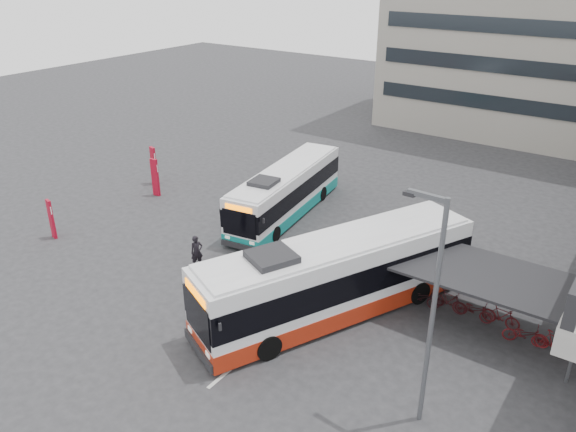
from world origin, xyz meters
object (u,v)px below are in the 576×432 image
Objects in this scene: pedestrian at (197,252)px; lamp_post at (431,302)px; bus_main at (337,277)px; bus_teal at (286,192)px.

pedestrian is 14.31m from lamp_post.
bus_teal is (-7.87, 7.22, -0.30)m from bus_main.
bus_main is at bearing -50.77° from bus_teal.
bus_teal is at bearing 27.25° from pedestrian.
pedestrian is at bearing -150.57° from bus_main.
pedestrian is at bearing 169.60° from lamp_post.
lamp_post reaches higher than bus_teal.
lamp_post is (5.54, -3.87, 2.94)m from bus_main.
bus_main is 1.17× the size of bus_teal.
bus_main is 10.69m from bus_teal.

